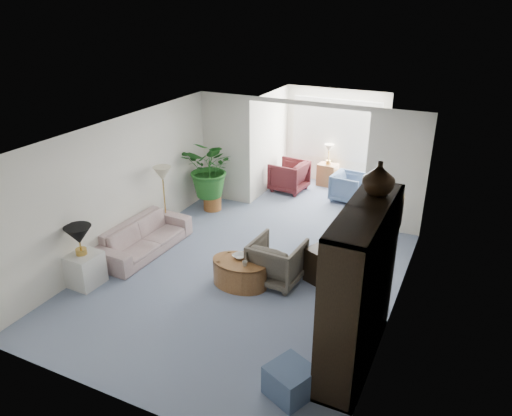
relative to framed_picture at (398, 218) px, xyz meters
The scene contains 26 objects.
floor 2.99m from the framed_picture, behind, with size 6.00×6.00×0.00m, color gray.
sunroom_floor 5.16m from the framed_picture, 120.36° to the left, with size 2.60×2.60×0.00m, color gray.
back_pier_left 5.37m from the framed_picture, 144.59° to the left, with size 1.20×0.12×2.50m, color white.
back_pier_right 3.18m from the framed_picture, 100.24° to the left, with size 1.20×0.12×2.50m, color white.
back_header 4.03m from the framed_picture, 128.43° to the left, with size 2.60×0.12×0.10m, color white.
window_pane 5.83m from the framed_picture, 114.98° to the left, with size 2.20×0.02×1.50m, color white.
window_blinds 5.81m from the framed_picture, 115.11° to the left, with size 2.20×0.02×1.50m, color white.
framed_picture is the anchor object (origin of this frame).
sofa 4.77m from the framed_picture, behind, with size 2.00×0.78×0.58m, color beige.
end_table 5.09m from the framed_picture, 166.65° to the right, with size 0.51×0.51×0.57m, color silver.
table_lamp 4.95m from the framed_picture, 166.65° to the right, with size 0.44×0.44×0.30m, color black.
floor_lamp 4.83m from the framed_picture, 166.79° to the left, with size 0.36×0.36×0.28m, color beige.
coffee_table 2.82m from the framed_picture, behind, with size 0.95×0.95×0.45m, color olive.
coffee_bowl 2.75m from the framed_picture, behind, with size 0.23×0.23×0.06m, color silver.
coffee_cup 2.56m from the framed_picture, behind, with size 0.09×0.09×0.08m, color #B8B3A1.
wingback_chair 2.34m from the framed_picture, 169.81° to the left, with size 0.81×0.83×0.76m, color #625C4D.
side_table_dark 1.95m from the framed_picture, 151.85° to the left, with size 0.50×0.40×0.60m, color black.
entertainment_cabinet 1.16m from the framed_picture, 103.46° to the right, with size 0.52×1.96×2.18m, color black.
cabinet_urn 0.86m from the framed_picture, 116.52° to the right, with size 0.40×0.40×0.42m, color black.
ottoman 2.56m from the framed_picture, 111.12° to the right, with size 0.50×0.50×0.40m, color slate.
plant_pot 5.26m from the framed_picture, 150.76° to the left, with size 0.40×0.40×0.32m, color #965A2B.
house_plant 5.08m from the framed_picture, 150.76° to the left, with size 1.20×1.04×1.33m, color #236121.
sunroom_chair_blue 4.83m from the framed_picture, 112.48° to the left, with size 0.71×0.73×0.66m, color slate.
sunroom_chair_maroon 5.55m from the framed_picture, 127.38° to the left, with size 0.80×0.82×0.75m, color #511B21.
sunroom_table 5.81m from the framed_picture, 116.62° to the left, with size 0.46×0.36×0.56m, color olive.
shelf_clutter 1.25m from the framed_picture, 104.83° to the right, with size 0.30×1.17×1.06m.
Camera 1 is at (3.27, -6.24, 4.45)m, focal length 33.87 mm.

